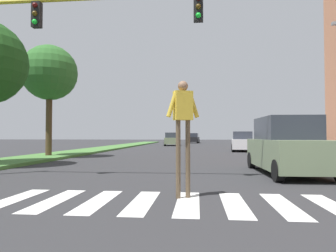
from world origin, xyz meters
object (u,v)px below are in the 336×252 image
at_px(sedan_midblock, 242,142).
at_px(sedan_distant, 171,140).
at_px(pedestrian_performer, 183,120).
at_px(traffic_light_gantry, 36,38).
at_px(tree_far, 50,73).
at_px(suv_crossing, 287,147).
at_px(sedan_far_horizon, 193,138).

height_order(sedan_midblock, sedan_distant, sedan_distant).
distance_m(pedestrian_performer, sedan_distant, 33.19).
relative_size(traffic_light_gantry, sedan_midblock, 2.07).
bearing_deg(traffic_light_gantry, tree_far, 114.80).
height_order(tree_far, pedestrian_performer, tree_far).
relative_size(pedestrian_performer, suv_crossing, 0.54).
height_order(suv_crossing, sedan_distant, suv_crossing).
xyz_separation_m(traffic_light_gantry, sedan_far_horizon, (4.28, 44.22, -3.57)).
xyz_separation_m(tree_far, traffic_light_gantry, (3.85, -8.32, -0.69)).
height_order(sedan_distant, sedan_far_horizon, sedan_far_horizon).
xyz_separation_m(traffic_light_gantry, sedan_midblock, (8.81, 17.18, -3.60)).
height_order(tree_far, suv_crossing, tree_far).
bearing_deg(sedan_far_horizon, sedan_midblock, -80.49).
relative_size(sedan_midblock, sedan_distant, 0.95).
bearing_deg(pedestrian_performer, suv_crossing, 52.06).
height_order(tree_far, sedan_far_horizon, tree_far).
bearing_deg(sedan_far_horizon, suv_crossing, -84.82).
bearing_deg(suv_crossing, sedan_far_horizon, 95.18).
bearing_deg(sedan_far_horizon, pedestrian_performer, -89.47).
bearing_deg(traffic_light_gantry, suv_crossing, 13.37).
relative_size(pedestrian_performer, sedan_midblock, 0.56).
relative_size(pedestrian_performer, sedan_far_horizon, 0.57).
bearing_deg(traffic_light_gantry, pedestrian_performer, -27.37).
relative_size(traffic_light_gantry, sedan_distant, 1.98).
xyz_separation_m(sedan_midblock, sedan_distant, (-7.26, 13.41, 0.02)).
bearing_deg(sedan_midblock, tree_far, -144.99).
bearing_deg(suv_crossing, traffic_light_gantry, -166.63).
xyz_separation_m(pedestrian_performer, sedan_midblock, (4.10, 19.62, -0.89)).
relative_size(tree_far, sedan_midblock, 1.48).
height_order(traffic_light_gantry, sedan_far_horizon, traffic_light_gantry).
height_order(suv_crossing, sedan_midblock, suv_crossing).
distance_m(tree_far, sedan_far_horizon, 37.05).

